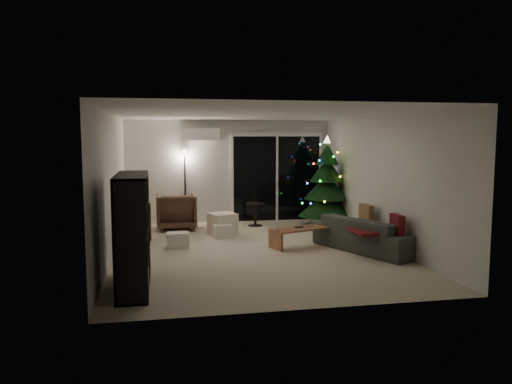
# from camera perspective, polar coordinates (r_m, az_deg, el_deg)

# --- Properties ---
(room) EXTENTS (6.50, 7.51, 2.60)m
(room) POSITION_cam_1_polar(r_m,az_deg,el_deg) (10.64, 0.66, 0.55)
(room) COLOR beige
(room) RESTS_ON ground
(bookshelf) EXTENTS (0.80, 1.63, 1.58)m
(bookshelf) POSITION_cam_1_polar(r_m,az_deg,el_deg) (7.06, -15.45, -4.45)
(bookshelf) COLOR black
(bookshelf) RESTS_ON floor
(media_cabinet) EXTENTS (0.76, 1.30, 0.76)m
(media_cabinet) POSITION_cam_1_polar(r_m,az_deg,el_deg) (9.81, -14.17, -3.88)
(media_cabinet) COLOR black
(media_cabinet) RESTS_ON floor
(stereo) EXTENTS (0.39, 0.46, 0.16)m
(stereo) POSITION_cam_1_polar(r_m,az_deg,el_deg) (9.74, -14.24, -1.20)
(stereo) COLOR black
(stereo) RESTS_ON media_cabinet
(armchair) EXTENTS (0.88, 0.91, 0.81)m
(armchair) POSITION_cam_1_polar(r_m,az_deg,el_deg) (11.44, -9.12, -2.20)
(armchair) COLOR #3D281D
(armchair) RESTS_ON floor
(ottoman) EXTENTS (0.65, 0.65, 0.46)m
(ottoman) POSITION_cam_1_polar(r_m,az_deg,el_deg) (10.74, -3.86, -3.65)
(ottoman) COLOR beige
(ottoman) RESTS_ON floor
(cardboard_box_a) EXTENTS (0.42, 0.32, 0.29)m
(cardboard_box_a) POSITION_cam_1_polar(r_m,az_deg,el_deg) (9.56, -8.91, -5.46)
(cardboard_box_a) COLOR white
(cardboard_box_a) RESTS_ON floor
(cardboard_box_b) EXTENTS (0.40, 0.31, 0.27)m
(cardboard_box_b) POSITION_cam_1_polar(r_m,az_deg,el_deg) (10.43, -3.81, -4.48)
(cardboard_box_b) COLOR white
(cardboard_box_b) RESTS_ON floor
(side_table) EXTENTS (0.48, 0.48, 0.55)m
(side_table) POSITION_cam_1_polar(r_m,az_deg,el_deg) (11.73, -0.09, -2.58)
(side_table) COLOR black
(side_table) RESTS_ON floor
(floor_lamp) EXTENTS (0.28, 0.28, 1.73)m
(floor_lamp) POSITION_cam_1_polar(r_m,az_deg,el_deg) (12.14, -8.10, 0.47)
(floor_lamp) COLOR black
(floor_lamp) RESTS_ON floor
(sofa) EXTENTS (1.61, 2.27, 0.62)m
(sofa) POSITION_cam_1_polar(r_m,az_deg,el_deg) (9.41, 12.63, -4.71)
(sofa) COLOR #3A3E37
(sofa) RESTS_ON floor
(sofa_throw) EXTENTS (0.66, 1.52, 0.05)m
(sofa_throw) POSITION_cam_1_polar(r_m,az_deg,el_deg) (9.35, 12.09, -3.91)
(sofa_throw) COLOR maroon
(sofa_throw) RESTS_ON sofa
(cushion_a) EXTENTS (0.16, 0.42, 0.41)m
(cushion_a) POSITION_cam_1_polar(r_m,az_deg,el_deg) (10.06, 12.49, -2.57)
(cushion_a) COLOR #998751
(cushion_a) RESTS_ON sofa
(cushion_b) EXTENTS (0.15, 0.41, 0.41)m
(cushion_b) POSITION_cam_1_polar(r_m,az_deg,el_deg) (8.90, 15.83, -3.80)
(cushion_b) COLOR maroon
(cushion_b) RESTS_ON sofa
(coffee_table) EXTENTS (1.32, 0.83, 0.40)m
(coffee_table) POSITION_cam_1_polar(r_m,az_deg,el_deg) (9.46, 5.78, -5.23)
(coffee_table) COLOR #A16441
(coffee_table) RESTS_ON floor
(remote_a) EXTENTS (0.16, 0.05, 0.02)m
(remote_a) POSITION_cam_1_polar(r_m,az_deg,el_deg) (9.38, 4.91, -4.03)
(remote_a) COLOR black
(remote_a) RESTS_ON coffee_table
(remote_b) EXTENTS (0.15, 0.09, 0.02)m
(remote_b) POSITION_cam_1_polar(r_m,az_deg,el_deg) (9.49, 6.28, -3.91)
(remote_b) COLOR slate
(remote_b) RESTS_ON coffee_table
(christmas_tree) EXTENTS (1.60, 1.60, 2.13)m
(christmas_tree) POSITION_cam_1_polar(r_m,az_deg,el_deg) (11.76, 8.09, 1.25)
(christmas_tree) COLOR black
(christmas_tree) RESTS_ON floor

